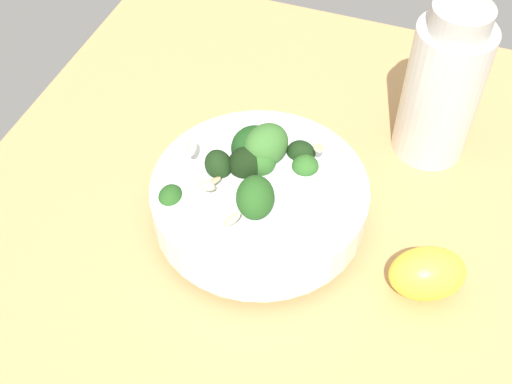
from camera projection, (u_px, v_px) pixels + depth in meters
ground_plane at (278, 189)px, 69.88cm from camera, size 59.97×59.97×3.40cm
bowl_of_broccoli at (256, 192)px, 62.61cm from camera, size 20.25×20.25×9.09cm
lemon_wedge at (427, 273)px, 58.09cm from camera, size 7.28×8.22×4.77cm
bottle_tall at (443, 87)px, 65.48cm from camera, size 7.60×7.60×17.21cm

